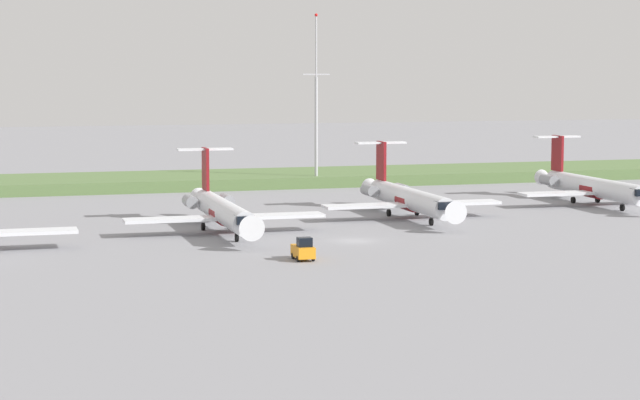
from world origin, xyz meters
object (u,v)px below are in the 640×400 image
at_px(regional_jet_second, 222,210).
at_px(regional_jet_fourth, 592,186).
at_px(regional_jet_third, 408,197).
at_px(baggage_tug, 303,250).
at_px(antenna_mast, 316,116).

xyz_separation_m(regional_jet_second, regional_jet_fourth, (54.60, 13.24, 0.00)).
relative_size(regional_jet_second, regional_jet_third, 1.00).
bearing_deg(baggage_tug, regional_jet_third, 53.12).
bearing_deg(regional_jet_second, baggage_tug, -80.39).
bearing_deg(antenna_mast, baggage_tug, -106.76).
bearing_deg(antenna_mast, regional_jet_second, -117.46).
xyz_separation_m(regional_jet_fourth, baggage_tug, (-50.90, -35.11, -1.53)).
xyz_separation_m(regional_jet_third, regional_jet_fourth, (29.58, 6.70, 0.00)).
distance_m(regional_jet_fourth, antenna_mast, 46.14).
bearing_deg(baggage_tug, regional_jet_second, 99.61).
relative_size(regional_jet_third, regional_jet_fourth, 1.00).
height_order(regional_jet_fourth, antenna_mast, antenna_mast).
relative_size(regional_jet_fourth, antenna_mast, 1.13).
height_order(regional_jet_second, antenna_mast, antenna_mast).
relative_size(antenna_mast, baggage_tug, 8.55).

